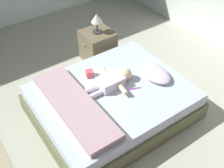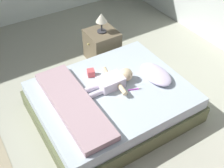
{
  "view_description": "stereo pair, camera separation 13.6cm",
  "coord_description": "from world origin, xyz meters",
  "px_view_note": "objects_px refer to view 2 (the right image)",
  "views": [
    {
      "loc": [
        1.92,
        -0.72,
        2.63
      ],
      "look_at": [
        -0.05,
        0.66,
        0.49
      ],
      "focal_mm": 44.45,
      "sensor_mm": 36.0,
      "label": 1
    },
    {
      "loc": [
        2.0,
        -0.6,
        2.63
      ],
      "look_at": [
        -0.05,
        0.66,
        0.49
      ],
      "focal_mm": 44.45,
      "sensor_mm": 36.0,
      "label": 2
    }
  ],
  "objects_px": {
    "bed": "(112,102)",
    "toothbrush": "(135,89)",
    "lamp": "(101,19)",
    "pillow": "(156,74)",
    "baby": "(114,81)",
    "toy_block": "(91,73)",
    "nightstand": "(102,46)"
  },
  "relations": [
    {
      "from": "toothbrush",
      "to": "nightstand",
      "type": "relative_size",
      "value": 0.29
    },
    {
      "from": "lamp",
      "to": "toy_block",
      "type": "distance_m",
      "value": 0.93
    },
    {
      "from": "toy_block",
      "to": "lamp",
      "type": "bearing_deg",
      "value": 141.03
    },
    {
      "from": "pillow",
      "to": "bed",
      "type": "bearing_deg",
      "value": -97.88
    },
    {
      "from": "pillow",
      "to": "toothbrush",
      "type": "bearing_deg",
      "value": -81.48
    },
    {
      "from": "toothbrush",
      "to": "lamp",
      "type": "relative_size",
      "value": 0.48
    },
    {
      "from": "nightstand",
      "to": "lamp",
      "type": "bearing_deg",
      "value": 90.0
    },
    {
      "from": "bed",
      "to": "toothbrush",
      "type": "relative_size",
      "value": 12.88
    },
    {
      "from": "pillow",
      "to": "nightstand",
      "type": "xyz_separation_m",
      "value": [
        -1.15,
        -0.1,
        -0.19
      ]
    },
    {
      "from": "baby",
      "to": "toy_block",
      "type": "relative_size",
      "value": 5.82
    },
    {
      "from": "bed",
      "to": "lamp",
      "type": "relative_size",
      "value": 6.15
    },
    {
      "from": "toothbrush",
      "to": "pillow",
      "type": "bearing_deg",
      "value": 98.52
    },
    {
      "from": "lamp",
      "to": "toothbrush",
      "type": "bearing_deg",
      "value": -11.46
    },
    {
      "from": "baby",
      "to": "toy_block",
      "type": "xyz_separation_m",
      "value": [
        -0.3,
        -0.15,
        -0.02
      ]
    },
    {
      "from": "lamp",
      "to": "baby",
      "type": "bearing_deg",
      "value": -22.53
    },
    {
      "from": "lamp",
      "to": "toy_block",
      "type": "bearing_deg",
      "value": -38.97
    },
    {
      "from": "pillow",
      "to": "lamp",
      "type": "distance_m",
      "value": 1.18
    },
    {
      "from": "lamp",
      "to": "toy_block",
      "type": "relative_size",
      "value": 2.76
    },
    {
      "from": "pillow",
      "to": "lamp",
      "type": "relative_size",
      "value": 1.65
    },
    {
      "from": "bed",
      "to": "baby",
      "type": "relative_size",
      "value": 2.91
    },
    {
      "from": "baby",
      "to": "lamp",
      "type": "xyz_separation_m",
      "value": [
        -0.99,
        0.41,
        0.24
      ]
    },
    {
      "from": "toothbrush",
      "to": "toy_block",
      "type": "relative_size",
      "value": 1.32
    },
    {
      "from": "lamp",
      "to": "pillow",
      "type": "bearing_deg",
      "value": 5.23
    },
    {
      "from": "toothbrush",
      "to": "lamp",
      "type": "xyz_separation_m",
      "value": [
        -1.2,
        0.24,
        0.3
      ]
    },
    {
      "from": "nightstand",
      "to": "lamp",
      "type": "relative_size",
      "value": 1.62
    },
    {
      "from": "lamp",
      "to": "toy_block",
      "type": "xyz_separation_m",
      "value": [
        0.69,
        -0.56,
        -0.26
      ]
    },
    {
      "from": "baby",
      "to": "nightstand",
      "type": "relative_size",
      "value": 1.3
    },
    {
      "from": "pillow",
      "to": "nightstand",
      "type": "distance_m",
      "value": 1.17
    },
    {
      "from": "nightstand",
      "to": "lamp",
      "type": "height_order",
      "value": "lamp"
    },
    {
      "from": "baby",
      "to": "bed",
      "type": "bearing_deg",
      "value": -43.24
    },
    {
      "from": "toy_block",
      "to": "baby",
      "type": "bearing_deg",
      "value": 26.59
    },
    {
      "from": "nightstand",
      "to": "toothbrush",
      "type": "bearing_deg",
      "value": -11.46
    }
  ]
}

